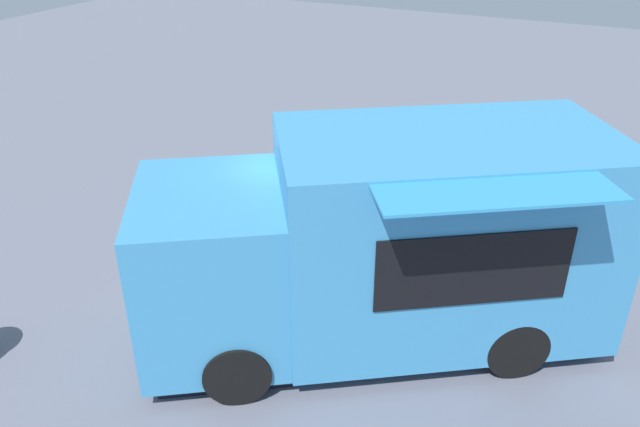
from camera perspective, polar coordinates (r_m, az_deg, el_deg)
The scene contains 5 objects.
ground_plane at distance 8.61m, azimuth 4.53°, elevation -7.20°, with size 40.00×40.00×0.00m, color slate.
food_truck at distance 7.27m, azimuth 5.91°, elevation -3.04°, with size 4.55×5.49×2.55m.
person_customer at distance 12.07m, azimuth 1.68°, elevation 5.50°, with size 0.80×0.56×0.85m.
planter_flowering_far at distance 10.76m, azimuth -11.56°, elevation 2.72°, with size 0.54×0.54×0.83m.
trash_bin at distance 12.36m, azimuth 20.99°, elevation 5.14°, with size 0.57×0.57×1.04m.
Camera 1 is at (-6.61, -2.42, 4.96)m, focal length 35.35 mm.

